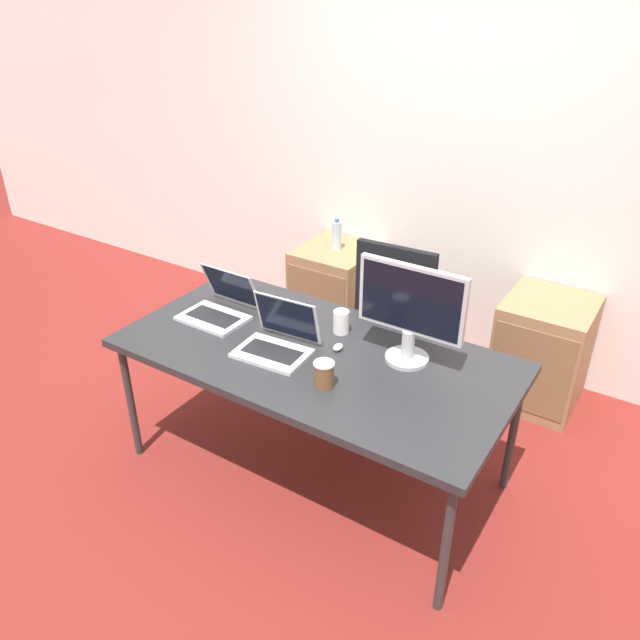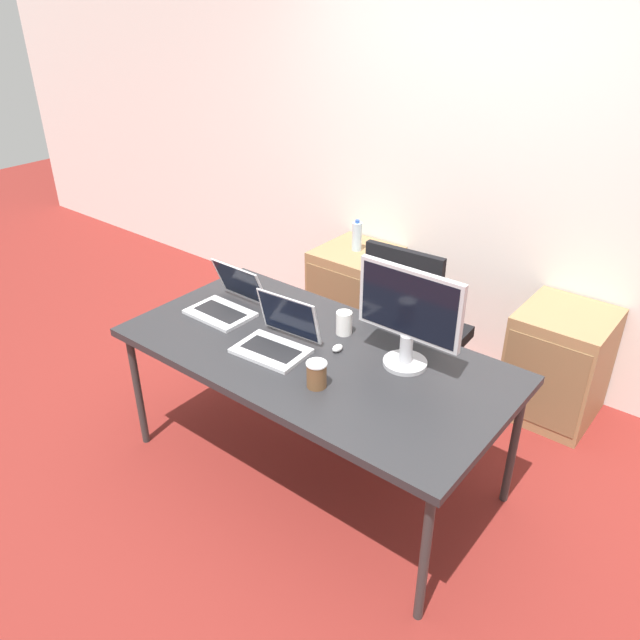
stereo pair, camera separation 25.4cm
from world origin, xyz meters
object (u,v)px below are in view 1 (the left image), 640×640
laptop_left (277,341)px  coffee_cup_white (341,322)px  monitor (411,311)px  mouse (338,347)px  office_chair (403,344)px  cabinet_right (542,352)px  cabinet_left (336,293)px  water_bottle (337,235)px  laptop_right (219,307)px  coffee_cup_brown (324,374)px

laptop_left → coffee_cup_white: (0.17, 0.31, 0.01)m
monitor → mouse: monitor is taller
office_chair → coffee_cup_white: size_ratio=9.20×
cabinet_right → monitor: (-0.39, -1.10, 0.67)m
cabinet_left → monitor: 1.67m
cabinet_right → water_bottle: 1.52m
office_chair → coffee_cup_white: (-0.10, -0.55, 0.38)m
office_chair → monitor: size_ratio=2.16×
mouse → laptop_right: bearing=-176.5°
monitor → coffee_cup_brown: (-0.21, -0.39, -0.20)m
cabinet_left → cabinet_right: 1.45m
water_bottle → laptop_left: laptop_left is taller
office_chair → laptop_left: bearing=-107.1°
water_bottle → cabinet_left: bearing=-90.0°
laptop_left → laptop_right: bearing=165.9°
cabinet_left → coffee_cup_white: bearing=-57.4°
water_bottle → coffee_cup_brown: water_bottle is taller
coffee_cup_brown → cabinet_left: bearing=119.7°
coffee_cup_white → coffee_cup_brown: (0.18, -0.44, 0.00)m
laptop_right → laptop_left: bearing=-14.1°
water_bottle → laptop_left: size_ratio=0.60×
laptop_left → coffee_cup_brown: 0.37m
monitor → mouse: (-0.32, -0.10, -0.25)m
laptop_right → coffee_cup_brown: size_ratio=2.83×
office_chair → coffee_cup_brown: 1.06m
cabinet_left → water_bottle: 0.43m
water_bottle → laptop_left: 1.46m
cabinet_left → water_bottle: water_bottle is taller
laptop_left → laptop_right: laptop_left is taller
office_chair → laptop_left: office_chair is taller
cabinet_right → laptop_left: bearing=-124.8°
laptop_left → coffee_cup_white: bearing=62.0°
water_bottle → coffee_cup_white: size_ratio=1.80×
monitor → coffee_cup_brown: bearing=-118.6°
coffee_cup_white → mouse: bearing=-63.6°
mouse → coffee_cup_white: size_ratio=0.52×
office_chair → laptop_right: bearing=-134.3°
mouse → office_chair: bearing=88.1°
water_bottle → laptop_left: (0.51, -1.37, 0.02)m
monitor → coffee_cup_white: monitor is taller
office_chair → cabinet_left: bearing=147.0°
water_bottle → laptop_right: bearing=-88.0°
laptop_right → mouse: 0.71m
water_bottle → mouse: 1.42m
laptop_left → mouse: laptop_left is taller
water_bottle → laptop_right: (0.04, -1.25, 0.02)m
office_chair → laptop_right: 1.10m
laptop_right → coffee_cup_white: (0.63, 0.20, 0.01)m
laptop_left → monitor: bearing=24.8°
office_chair → monitor: 0.89m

